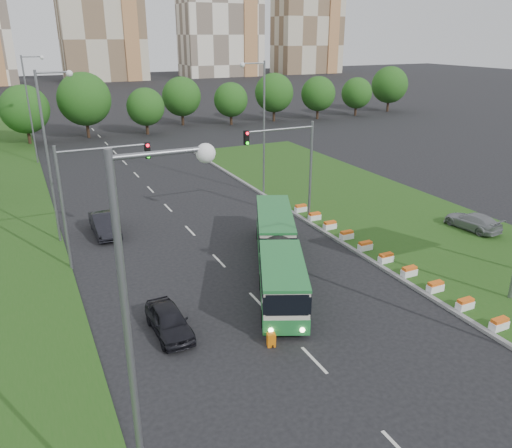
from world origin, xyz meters
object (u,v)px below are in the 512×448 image
car_left_far (105,224)px  shopping_trolley (271,340)px  car_left_near (169,321)px  articulated_bus (273,252)px  traffic_mast_median (293,158)px  pedestrian (286,314)px  car_median (473,221)px  traffic_mast_left (88,186)px

car_left_far → shopping_trolley: 18.82m
car_left_near → shopping_trolley: (4.11, -3.24, -0.37)m
articulated_bus → traffic_mast_median: bearing=77.9°
traffic_mast_median → car_left_near: size_ratio=1.94×
car_left_far → car_left_near: bearing=-88.4°
pedestrian → articulated_bus: bearing=-43.2°
car_left_near → pedestrian: size_ratio=2.43×
car_median → car_left_far: bearing=-29.7°
traffic_mast_left → car_left_near: (1.98, -9.90, -4.65)m
traffic_mast_median → car_median: (11.70, -7.35, -4.56)m
car_median → shopping_trolley: (-20.77, -6.79, -0.46)m
car_median → pedestrian: 20.25m
traffic_mast_median → shopping_trolley: traffic_mast_median is taller
articulated_bus → car_median: bearing=24.4°
traffic_mast_left → car_left_far: 6.97m
traffic_mast_left → shopping_trolley: (6.09, -13.14, -5.01)m
traffic_mast_left → car_left_far: bearing=74.5°
articulated_bus → car_left_near: (-7.75, -3.61, -0.80)m
traffic_mast_left → car_median: traffic_mast_left is taller
car_median → shopping_trolley: size_ratio=6.52×
traffic_mast_median → pedestrian: size_ratio=4.71×
traffic_mast_left → car_median: (26.86, -6.35, -4.56)m
traffic_mast_median → car_left_near: traffic_mast_median is taller
car_left_near → car_left_far: bearing=90.7°
traffic_mast_left → car_left_near: 11.11m
traffic_mast_median → car_left_far: (-13.75, 4.08, -4.56)m
car_median → traffic_mast_median: bearing=-37.6°
pedestrian → shopping_trolley: bearing=104.4°
car_left_near → shopping_trolley: size_ratio=6.06×
car_left_far → pedestrian: pedestrian is taller
traffic_mast_median → articulated_bus: bearing=-126.7°
pedestrian → shopping_trolley: pedestrian is taller
car_left_far → car_median: car_left_far is taller
traffic_mast_median → shopping_trolley: bearing=-122.7°
car_left_near → car_median: size_ratio=0.93×
articulated_bus → car_left_near: articulated_bus is taller
traffic_mast_median → car_left_far: size_ratio=1.67×
car_left_far → pedestrian: 18.25m
car_left_far → shopping_trolley: size_ratio=7.05×
traffic_mast_left → shopping_trolley: bearing=-65.1°
car_left_far → shopping_trolley: bearing=-76.2°
traffic_mast_left → car_median: size_ratio=1.80×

